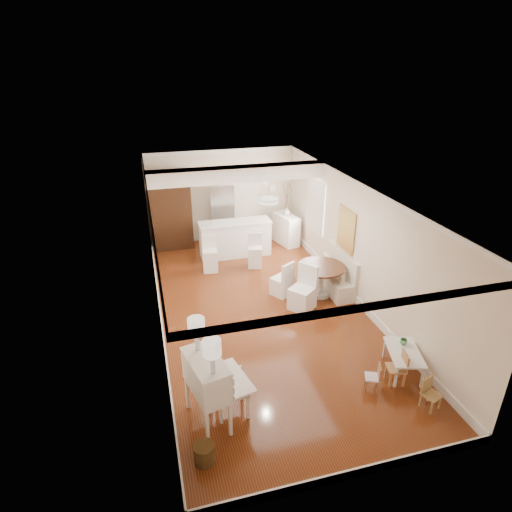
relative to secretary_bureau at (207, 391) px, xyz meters
name	(u,v)px	position (x,y,z in m)	size (l,w,h in m)	color
room	(259,224)	(1.74, 3.27, 1.39)	(9.00, 9.04, 2.82)	brown
secretary_bureau	(207,391)	(0.00, 0.00, 0.00)	(0.93, 0.95, 1.19)	white
gustavian_armchair	(231,387)	(0.40, 0.11, -0.11)	(0.56, 0.56, 0.97)	silver
wicker_basket	(204,453)	(-0.18, -0.73, -0.45)	(0.30, 0.30, 0.30)	#4C3417
kids_table	(403,361)	(3.60, 0.23, -0.37)	(0.54, 0.90, 0.45)	white
kids_chair_a	(396,368)	(3.32, 0.02, -0.28)	(0.31, 0.31, 0.63)	#B18050
kids_chair_b	(372,377)	(2.84, -0.01, -0.34)	(0.24, 0.24, 0.51)	#9D6A47
kids_chair_c	(432,394)	(3.54, -0.68, -0.32)	(0.27, 0.27, 0.56)	#A4814A
banquette	(334,271)	(3.69, 3.45, -0.11)	(0.52, 1.60, 0.98)	silver
dining_table	(320,281)	(3.26, 3.24, -0.21)	(1.13, 1.13, 0.77)	#4C2918
slip_chair_near	(303,288)	(2.62, 2.77, -0.08)	(0.49, 0.51, 1.04)	white
slip_chair_far	(282,278)	(2.37, 3.50, -0.15)	(0.42, 0.44, 0.88)	white
breakfast_counter	(235,239)	(1.80, 6.05, -0.08)	(2.05, 0.65, 1.03)	white
bar_stool_left	(210,254)	(0.92, 5.23, -0.12)	(0.38, 0.38, 0.96)	white
bar_stool_right	(255,251)	(2.15, 5.16, -0.13)	(0.37, 0.37, 0.93)	white
pantry_cabinet	(170,211)	(0.10, 7.13, 0.55)	(1.20, 0.60, 2.30)	#381E11
fridge	(234,214)	(2.00, 7.10, 0.30)	(0.75, 0.65, 1.80)	silver
sideboard	(286,229)	(3.50, 6.50, -0.14)	(0.43, 0.96, 0.92)	white
pencil_cup	(404,342)	(3.70, 0.43, -0.09)	(0.13, 0.13, 0.10)	#5B9C66
branch_vase	(287,211)	(3.52, 6.55, 0.43)	(0.21, 0.21, 0.22)	white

